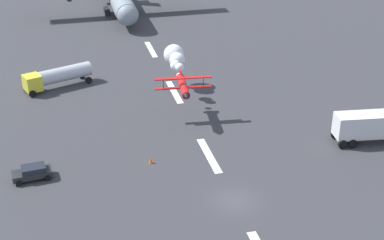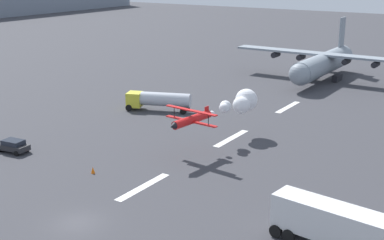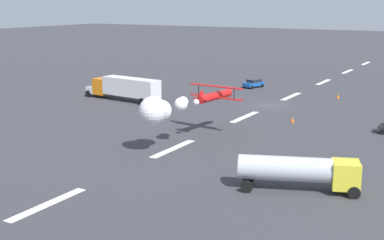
% 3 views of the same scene
% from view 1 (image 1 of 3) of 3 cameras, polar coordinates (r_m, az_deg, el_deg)
% --- Properties ---
extents(ground_plane, '(440.00, 440.00, 0.00)m').
position_cam_1_polar(ground_plane, '(58.38, 4.17, -7.97)').
color(ground_plane, '#38383D').
rests_on(ground_plane, ground).
extents(runway_stripe_4, '(8.00, 0.90, 0.01)m').
position_cam_1_polar(runway_stripe_4, '(65.84, 1.71, -3.53)').
color(runway_stripe_4, white).
rests_on(runway_stripe_4, ground).
extents(runway_stripe_5, '(8.00, 0.90, 0.01)m').
position_cam_1_polar(runway_stripe_5, '(81.88, -1.77, 2.80)').
color(runway_stripe_5, white).
rests_on(runway_stripe_5, ground).
extents(runway_stripe_6, '(8.00, 0.90, 0.01)m').
position_cam_1_polar(runway_stripe_6, '(98.79, -4.10, 7.01)').
color(runway_stripe_6, white).
rests_on(runway_stripe_6, ground).
extents(stunt_biplane_red, '(16.44, 7.23, 2.91)m').
position_cam_1_polar(stunt_biplane_red, '(80.35, -1.57, 5.83)').
color(stunt_biplane_red, red).
extents(fuel_tanker_truck, '(5.89, 10.11, 2.90)m').
position_cam_1_polar(fuel_tanker_truck, '(84.96, -13.26, 4.26)').
color(fuel_tanker_truck, yellow).
rests_on(fuel_tanker_truck, ground).
extents(airport_staff_sedan, '(2.39, 4.31, 1.52)m').
position_cam_1_polar(airport_staff_sedan, '(63.45, -15.56, -5.03)').
color(airport_staff_sedan, '#262628').
rests_on(airport_staff_sedan, ground).
extents(traffic_cone_far, '(0.44, 0.44, 0.75)m').
position_cam_1_polar(traffic_cone_far, '(64.32, -4.12, -4.00)').
color(traffic_cone_far, orange).
rests_on(traffic_cone_far, ground).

